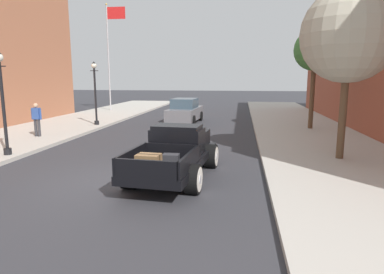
{
  "coord_description": "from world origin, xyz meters",
  "views": [
    {
      "loc": [
        3.71,
        -9.3,
        3.03
      ],
      "look_at": [
        2.05,
        2.05,
        1.0
      ],
      "focal_mm": 31.43,
      "sensor_mm": 36.0,
      "label": 1
    }
  ],
  "objects_px": {
    "hotrod_truck_black": "(177,151)",
    "street_tree_second": "(315,51)",
    "street_lamp_far": "(95,88)",
    "flagpole": "(111,46)",
    "street_tree_nearest": "(349,35)",
    "pedestrian_sidewalk_left": "(37,118)",
    "street_lamp_near": "(2,95)",
    "car_background_grey": "(185,111)"
  },
  "relations": [
    {
      "from": "hotrod_truck_black",
      "to": "street_tree_second",
      "type": "height_order",
      "value": "street_tree_second"
    },
    {
      "from": "street_lamp_far",
      "to": "flagpole",
      "type": "height_order",
      "value": "flagpole"
    },
    {
      "from": "street_tree_nearest",
      "to": "pedestrian_sidewalk_left",
      "type": "bearing_deg",
      "value": 168.96
    },
    {
      "from": "hotrod_truck_black",
      "to": "street_lamp_far",
      "type": "height_order",
      "value": "street_lamp_far"
    },
    {
      "from": "street_lamp_near",
      "to": "street_tree_second",
      "type": "bearing_deg",
      "value": 34.34
    },
    {
      "from": "street_lamp_far",
      "to": "street_lamp_near",
      "type": "bearing_deg",
      "value": -89.1
    },
    {
      "from": "pedestrian_sidewalk_left",
      "to": "street_tree_second",
      "type": "relative_size",
      "value": 0.3
    },
    {
      "from": "car_background_grey",
      "to": "pedestrian_sidewalk_left",
      "type": "height_order",
      "value": "pedestrian_sidewalk_left"
    },
    {
      "from": "street_lamp_far",
      "to": "flagpole",
      "type": "xyz_separation_m",
      "value": [
        -2.58,
        9.32,
        3.39
      ]
    },
    {
      "from": "hotrod_truck_black",
      "to": "pedestrian_sidewalk_left",
      "type": "distance_m",
      "value": 9.5
    },
    {
      "from": "hotrod_truck_black",
      "to": "car_background_grey",
      "type": "xyz_separation_m",
      "value": [
        -1.8,
        12.29,
        0.01
      ]
    },
    {
      "from": "hotrod_truck_black",
      "to": "street_tree_second",
      "type": "xyz_separation_m",
      "value": [
        5.94,
        9.9,
        3.75
      ]
    },
    {
      "from": "hotrod_truck_black",
      "to": "street_lamp_far",
      "type": "relative_size",
      "value": 1.31
    },
    {
      "from": "hotrod_truck_black",
      "to": "flagpole",
      "type": "relative_size",
      "value": 0.55
    },
    {
      "from": "street_lamp_near",
      "to": "car_background_grey",
      "type": "bearing_deg",
      "value": 65.81
    },
    {
      "from": "car_background_grey",
      "to": "street_lamp_far",
      "type": "relative_size",
      "value": 1.14
    },
    {
      "from": "hotrod_truck_black",
      "to": "street_lamp_near",
      "type": "xyz_separation_m",
      "value": [
        -6.77,
        1.22,
        1.63
      ]
    },
    {
      "from": "pedestrian_sidewalk_left",
      "to": "flagpole",
      "type": "xyz_separation_m",
      "value": [
        -1.47,
        13.77,
        4.68
      ]
    },
    {
      "from": "flagpole",
      "to": "street_tree_nearest",
      "type": "distance_m",
      "value": 22.29
    },
    {
      "from": "street_lamp_far",
      "to": "flagpole",
      "type": "relative_size",
      "value": 0.42
    },
    {
      "from": "street_tree_nearest",
      "to": "street_tree_second",
      "type": "relative_size",
      "value": 1.07
    },
    {
      "from": "street_lamp_near",
      "to": "street_tree_nearest",
      "type": "height_order",
      "value": "street_tree_nearest"
    },
    {
      "from": "hotrod_truck_black",
      "to": "street_lamp_far",
      "type": "xyz_separation_m",
      "value": [
        -6.9,
        9.54,
        1.63
      ]
    },
    {
      "from": "car_background_grey",
      "to": "street_lamp_near",
      "type": "xyz_separation_m",
      "value": [
        -4.98,
        -11.08,
        1.62
      ]
    },
    {
      "from": "hotrod_truck_black",
      "to": "car_background_grey",
      "type": "distance_m",
      "value": 12.42
    },
    {
      "from": "hotrod_truck_black",
      "to": "street_lamp_near",
      "type": "relative_size",
      "value": 1.31
    },
    {
      "from": "street_tree_second",
      "to": "pedestrian_sidewalk_left",
      "type": "bearing_deg",
      "value": -161.0
    },
    {
      "from": "flagpole",
      "to": "street_tree_second",
      "type": "bearing_deg",
      "value": -30.16
    },
    {
      "from": "pedestrian_sidewalk_left",
      "to": "flagpole",
      "type": "distance_m",
      "value": 14.62
    },
    {
      "from": "pedestrian_sidewalk_left",
      "to": "street_tree_second",
      "type": "xyz_separation_m",
      "value": [
        13.95,
        4.81,
        3.42
      ]
    },
    {
      "from": "street_lamp_far",
      "to": "street_tree_second",
      "type": "height_order",
      "value": "street_tree_second"
    },
    {
      "from": "street_tree_nearest",
      "to": "street_lamp_near",
      "type": "bearing_deg",
      "value": -174.29
    },
    {
      "from": "street_lamp_near",
      "to": "street_tree_nearest",
      "type": "relative_size",
      "value": 0.65
    },
    {
      "from": "street_tree_second",
      "to": "flagpole",
      "type": "bearing_deg",
      "value": 149.84
    },
    {
      "from": "pedestrian_sidewalk_left",
      "to": "street_lamp_near",
      "type": "relative_size",
      "value": 0.43
    },
    {
      "from": "street_lamp_far",
      "to": "street_tree_nearest",
      "type": "relative_size",
      "value": 0.65
    },
    {
      "from": "hotrod_truck_black",
      "to": "street_lamp_far",
      "type": "bearing_deg",
      "value": 125.89
    },
    {
      "from": "pedestrian_sidewalk_left",
      "to": "street_tree_second",
      "type": "distance_m",
      "value": 15.15
    },
    {
      "from": "hotrod_truck_black",
      "to": "street_tree_second",
      "type": "relative_size",
      "value": 0.91
    },
    {
      "from": "car_background_grey",
      "to": "street_tree_second",
      "type": "relative_size",
      "value": 0.79
    },
    {
      "from": "hotrod_truck_black",
      "to": "car_background_grey",
      "type": "relative_size",
      "value": 1.14
    },
    {
      "from": "flagpole",
      "to": "street_tree_nearest",
      "type": "xyz_separation_m",
      "value": [
        15.03,
        -16.41,
        -1.31
      ]
    }
  ]
}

